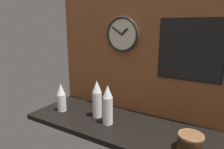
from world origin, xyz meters
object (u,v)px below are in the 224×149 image
at_px(cup_stack_center, 108,105).
at_px(cup_stack_far_left, 61,97).
at_px(bowl_stack_far_right, 190,142).
at_px(wall_clock, 122,34).
at_px(cup_stack_center_left, 97,99).
at_px(menu_board, 190,50).

xyz_separation_m(cup_stack_center, cup_stack_far_left, (-0.48, -0.00, -0.03)).
xyz_separation_m(cup_stack_far_left, bowl_stack_far_right, (1.08, -0.03, -0.07)).
bearing_deg(wall_clock, cup_stack_center_left, -113.24).
bearing_deg(cup_stack_center_left, menu_board, 20.46).
distance_m(cup_stack_far_left, bowl_stack_far_right, 1.09).
bearing_deg(bowl_stack_far_right, cup_stack_far_left, 178.31).
height_order(cup_stack_center_left, cup_stack_far_left, cup_stack_center_left).
bearing_deg(cup_stack_center, bowl_stack_far_right, -3.20).
bearing_deg(cup_stack_center_left, cup_stack_center, -25.11).
relative_size(bowl_stack_far_right, wall_clock, 0.52).
xyz_separation_m(cup_stack_center, bowl_stack_far_right, (0.61, -0.03, -0.10)).
bearing_deg(cup_stack_far_left, wall_clock, 34.23).
relative_size(cup_stack_center, bowl_stack_far_right, 2.01).
bearing_deg(cup_stack_center, wall_clock, 97.94).
bearing_deg(cup_stack_center, cup_stack_center_left, 154.89).
height_order(cup_stack_center, bowl_stack_far_right, cup_stack_center).
distance_m(cup_stack_center, bowl_stack_far_right, 0.61).
distance_m(bowl_stack_far_right, wall_clock, 0.94).
distance_m(wall_clock, menu_board, 0.55).
bearing_deg(cup_stack_center_left, bowl_stack_far_right, -7.60).
bearing_deg(cup_stack_center_left, wall_clock, 66.76).
height_order(wall_clock, menu_board, wall_clock).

